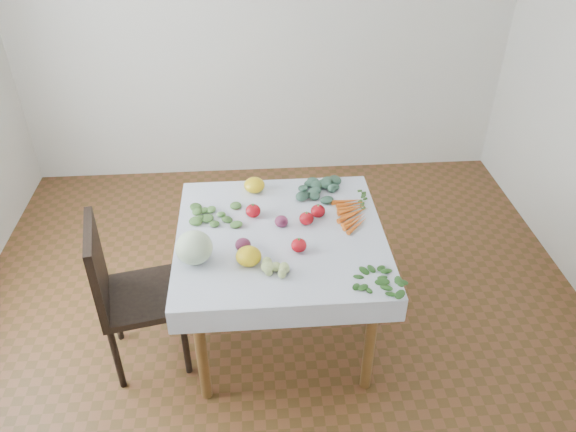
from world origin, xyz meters
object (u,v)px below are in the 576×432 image
at_px(cabbage, 194,248).
at_px(heirloom_back, 254,185).
at_px(chair, 124,288).
at_px(carrot_bunch, 353,213).
at_px(table, 281,248).

relative_size(cabbage, heirloom_back, 1.50).
height_order(chair, cabbage, chair).
relative_size(chair, cabbage, 5.07).
distance_m(chair, carrot_bunch, 1.32).
height_order(table, heirloom_back, heirloom_back).
bearing_deg(cabbage, heirloom_back, 63.38).
bearing_deg(cabbage, carrot_bunch, 21.59).
relative_size(chair, heirloom_back, 7.61).
bearing_deg(heirloom_back, chair, -141.32).
xyz_separation_m(table, cabbage, (-0.45, -0.20, 0.19)).
distance_m(cabbage, heirloom_back, 0.71).
height_order(table, cabbage, cabbage).
bearing_deg(chair, heirloom_back, 38.68).
distance_m(table, chair, 0.87).
height_order(chair, carrot_bunch, chair).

